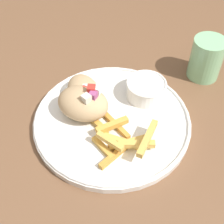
{
  "coord_description": "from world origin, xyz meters",
  "views": [
    {
      "loc": [
        0.21,
        -0.37,
        1.23
      ],
      "look_at": [
        0.02,
        -0.01,
        0.78
      ],
      "focal_mm": 50.0,
      "sensor_mm": 36.0,
      "label": 1
    }
  ],
  "objects_px": {
    "fries_pile": "(121,138)",
    "water_glass": "(206,60)",
    "pita_sandwich_far": "(84,93)",
    "plate": "(112,120)",
    "pita_sandwich_near": "(83,103)",
    "sauce_ramekin": "(146,88)"
  },
  "relations": [
    {
      "from": "plate",
      "to": "pita_sandwich_near",
      "type": "distance_m",
      "value": 0.07
    },
    {
      "from": "plate",
      "to": "water_glass",
      "type": "distance_m",
      "value": 0.26
    },
    {
      "from": "pita_sandwich_far",
      "to": "fries_pile",
      "type": "xyz_separation_m",
      "value": [
        0.12,
        -0.06,
        -0.01
      ]
    },
    {
      "from": "pita_sandwich_near",
      "to": "fries_pile",
      "type": "distance_m",
      "value": 0.11
    },
    {
      "from": "water_glass",
      "to": "pita_sandwich_far",
      "type": "bearing_deg",
      "value": -131.72
    },
    {
      "from": "plate",
      "to": "pita_sandwich_near",
      "type": "relative_size",
      "value": 2.88
    },
    {
      "from": "plate",
      "to": "pita_sandwich_near",
      "type": "height_order",
      "value": "pita_sandwich_near"
    },
    {
      "from": "water_glass",
      "to": "plate",
      "type": "bearing_deg",
      "value": -117.07
    },
    {
      "from": "fries_pile",
      "to": "sauce_ramekin",
      "type": "relative_size",
      "value": 1.75
    },
    {
      "from": "fries_pile",
      "to": "plate",
      "type": "bearing_deg",
      "value": 133.81
    },
    {
      "from": "fries_pile",
      "to": "sauce_ramekin",
      "type": "height_order",
      "value": "sauce_ramekin"
    },
    {
      "from": "sauce_ramekin",
      "to": "pita_sandwich_near",
      "type": "bearing_deg",
      "value": -130.85
    },
    {
      "from": "plate",
      "to": "fries_pile",
      "type": "relative_size",
      "value": 2.13
    },
    {
      "from": "fries_pile",
      "to": "water_glass",
      "type": "relative_size",
      "value": 1.55
    },
    {
      "from": "pita_sandwich_near",
      "to": "fries_pile",
      "type": "relative_size",
      "value": 0.74
    },
    {
      "from": "pita_sandwich_near",
      "to": "pita_sandwich_far",
      "type": "xyz_separation_m",
      "value": [
        -0.02,
        0.03,
        -0.01
      ]
    },
    {
      "from": "fries_pile",
      "to": "pita_sandwich_near",
      "type": "bearing_deg",
      "value": 162.55
    },
    {
      "from": "sauce_ramekin",
      "to": "water_glass",
      "type": "bearing_deg",
      "value": 58.61
    },
    {
      "from": "plate",
      "to": "sauce_ramekin",
      "type": "distance_m",
      "value": 0.1
    },
    {
      "from": "pita_sandwich_far",
      "to": "fries_pile",
      "type": "distance_m",
      "value": 0.13
    },
    {
      "from": "plate",
      "to": "sauce_ramekin",
      "type": "height_order",
      "value": "sauce_ramekin"
    },
    {
      "from": "sauce_ramekin",
      "to": "water_glass",
      "type": "xyz_separation_m",
      "value": [
        0.09,
        0.14,
        0.01
      ]
    }
  ]
}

